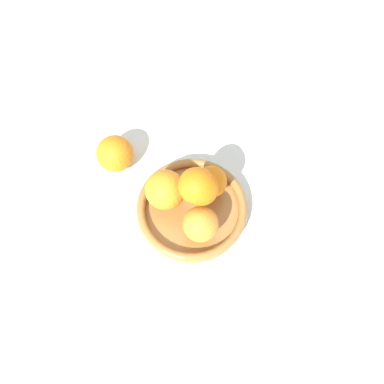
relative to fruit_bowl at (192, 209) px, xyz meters
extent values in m
plane|color=silver|center=(0.00, 0.00, -0.02)|extent=(4.00, 4.00, 0.00)
cylinder|color=#A57238|center=(0.00, 0.00, -0.01)|extent=(0.22, 0.22, 0.02)
torus|color=#A57238|center=(0.00, 0.00, 0.01)|extent=(0.23, 0.23, 0.02)
sphere|color=orange|center=(-0.04, 0.04, 0.06)|extent=(0.08, 0.08, 0.08)
sphere|color=orange|center=(-0.01, -0.06, 0.05)|extent=(0.07, 0.07, 0.07)
sphere|color=orange|center=(0.05, 0.02, 0.05)|extent=(0.07, 0.07, 0.07)
sphere|color=orange|center=(0.01, -0.01, 0.11)|extent=(0.07, 0.07, 0.07)
sphere|color=orange|center=(0.01, -0.01, 0.11)|extent=(0.07, 0.07, 0.07)
sphere|color=orange|center=(-0.10, 0.19, 0.02)|extent=(0.08, 0.08, 0.08)
camera|label=1|loc=(-0.13, -0.28, 0.73)|focal=35.00mm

